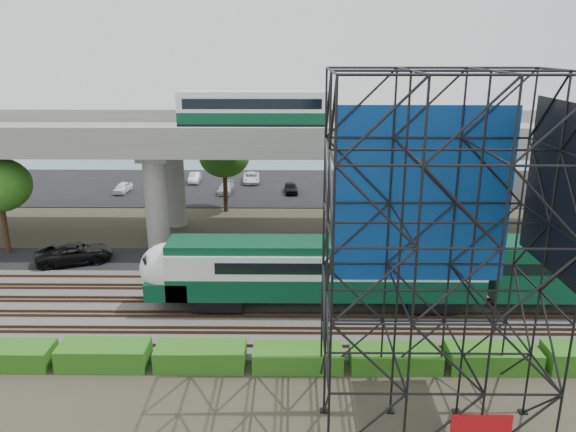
{
  "coord_description": "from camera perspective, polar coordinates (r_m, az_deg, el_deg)",
  "views": [
    {
      "loc": [
        0.76,
        -29.78,
        15.92
      ],
      "look_at": [
        0.39,
        6.0,
        5.0
      ],
      "focal_mm": 35.0,
      "sensor_mm": 36.0,
      "label": 1
    }
  ],
  "objects": [
    {
      "name": "commuter_train",
      "position": [
        34.58,
        7.27,
        -5.33
      ],
      "size": [
        29.3,
        3.06,
        4.3
      ],
      "color": "black",
      "rests_on": "rail_tracks"
    },
    {
      "name": "overpass",
      "position": [
        46.43,
        -0.59,
        7.41
      ],
      "size": [
        80.0,
        12.0,
        12.4
      ],
      "color": "#9E9B93",
      "rests_on": "ground"
    },
    {
      "name": "trees",
      "position": [
        47.41,
        -6.02,
        4.26
      ],
      "size": [
        40.94,
        16.94,
        7.69
      ],
      "color": "#382314",
      "rests_on": "ground"
    },
    {
      "name": "suv",
      "position": [
        45.47,
        -20.9,
        -3.55
      ],
      "size": [
        6.11,
        4.46,
        1.54
      ],
      "primitive_type": "imported",
      "rotation": [
        0.0,
        0.0,
        1.95
      ],
      "color": "black",
      "rests_on": "service_road"
    },
    {
      "name": "parked_cars",
      "position": [
        65.12,
        1.07,
        3.42
      ],
      "size": [
        37.75,
        9.44,
        1.29
      ],
      "color": "white",
      "rests_on": "parking_lot"
    },
    {
      "name": "service_road",
      "position": [
        43.3,
        -0.46,
        -4.55
      ],
      "size": [
        90.0,
        5.0,
        0.08
      ],
      "primitive_type": "cube",
      "color": "black",
      "rests_on": "ground"
    },
    {
      "name": "rail_tracks",
      "position": [
        35.42,
        -0.71,
        -9.23
      ],
      "size": [
        90.0,
        9.52,
        0.16
      ],
      "color": "#472D1E",
      "rests_on": "ballast_bed"
    },
    {
      "name": "scaffold_tower",
      "position": [
        24.11,
        14.8,
        -4.13
      ],
      "size": [
        9.36,
        6.36,
        15.0
      ],
      "color": "black",
      "rests_on": "ground"
    },
    {
      "name": "ballast_bed",
      "position": [
        35.5,
        -0.71,
        -9.49
      ],
      "size": [
        90.0,
        12.0,
        0.2
      ],
      "primitive_type": "cube",
      "color": "slate",
      "rests_on": "ground"
    },
    {
      "name": "ground",
      "position": [
        33.77,
        -0.79,
        -11.16
      ],
      "size": [
        140.0,
        140.0,
        0.0
      ],
      "primitive_type": "plane",
      "color": "#474233",
      "rests_on": "ground"
    },
    {
      "name": "hedge_strip",
      "position": [
        29.75,
        1.0,
        -14.12
      ],
      "size": [
        34.6,
        1.8,
        1.2
      ],
      "color": "#296216",
      "rests_on": "ground"
    },
    {
      "name": "harbor_water",
      "position": [
        87.24,
        0.08,
        6.46
      ],
      "size": [
        140.0,
        40.0,
        0.03
      ],
      "primitive_type": "cube",
      "color": "slate",
      "rests_on": "ground"
    },
    {
      "name": "parking_lot",
      "position": [
        65.73,
        -0.09,
        2.99
      ],
      "size": [
        90.0,
        18.0,
        0.08
      ],
      "primitive_type": "cube",
      "color": "black",
      "rests_on": "ground"
    }
  ]
}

